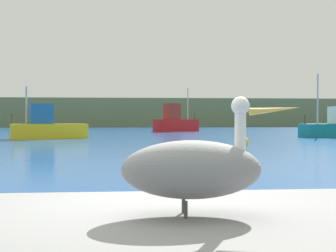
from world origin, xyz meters
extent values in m
cube|color=#6B7A51|center=(0.00, 75.42, 2.57)|extent=(140.00, 11.10, 5.15)
cube|color=gray|center=(0.52, -0.89, 0.29)|extent=(3.86, 2.26, 0.58)
ellipsoid|color=gray|center=(0.52, -0.89, 0.94)|extent=(1.12, 0.56, 0.46)
cylinder|color=white|center=(0.91, -0.90, 1.21)|extent=(0.09, 0.09, 0.39)
sphere|color=white|center=(0.91, -0.90, 1.45)|extent=(0.15, 0.15, 0.15)
cone|color=gold|center=(1.19, -0.91, 1.42)|extent=(0.42, 0.07, 0.10)
cylinder|color=#4C4742|center=(0.47, -0.80, 0.65)|extent=(0.03, 0.03, 0.13)
cylinder|color=#4C4742|center=(0.46, -0.98, 0.65)|extent=(0.03, 0.03, 0.13)
cube|color=red|center=(4.60, 41.86, 0.67)|extent=(5.25, 3.64, 1.34)
cube|color=maroon|center=(4.10, 41.61, 2.21)|extent=(1.94, 1.82, 1.74)
cylinder|color=#B2B2B2|center=(5.97, 42.55, 3.09)|extent=(0.12, 0.12, 3.50)
cylinder|color=#3F382D|center=(6.80, 42.96, 1.69)|extent=(0.10, 0.10, 0.70)
cube|color=yellow|center=(-5.86, 25.34, 0.51)|extent=(5.27, 3.08, 1.03)
cube|color=#1E6099|center=(-6.35, 25.16, 1.72)|extent=(1.77, 1.48, 1.38)
cylinder|color=#B2B2B2|center=(-7.29, 24.82, 2.29)|extent=(0.12, 0.12, 2.53)
cylinder|color=#3F382D|center=(-8.15, 24.51, 1.38)|extent=(0.10, 0.10, 0.70)
cylinder|color=#B2B2B2|center=(13.63, 25.97, 2.85)|extent=(0.12, 0.12, 3.68)
cylinder|color=#3F382D|center=(12.63, 25.91, 1.36)|extent=(0.10, 0.10, 0.70)
sphere|color=yellow|center=(4.86, 14.25, 0.30)|extent=(0.59, 0.59, 0.59)
camera|label=1|loc=(0.08, -4.16, 1.34)|focal=44.65mm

